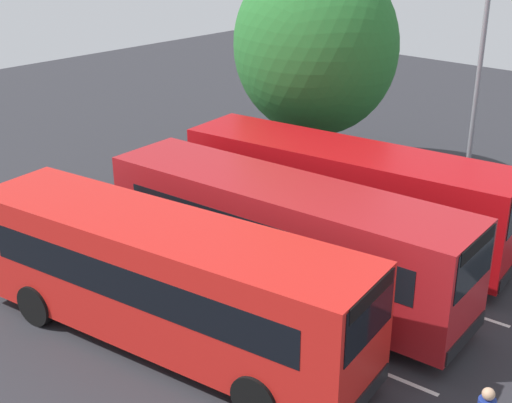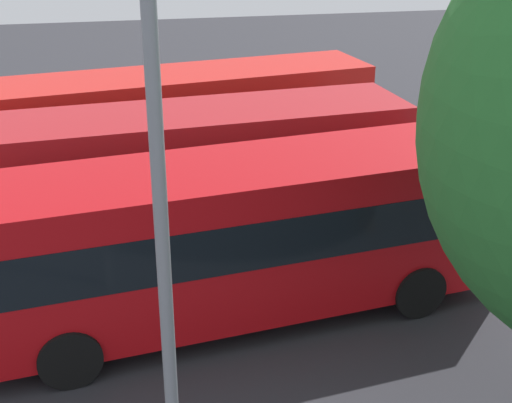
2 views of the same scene
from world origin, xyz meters
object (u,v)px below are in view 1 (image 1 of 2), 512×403
bus_center_left (284,234)px  depot_tree (315,46)px  street_lamp (474,70)px  bus_far_left (165,279)px  bus_center_right (345,192)px

bus_center_left → depot_tree: depot_tree is taller
street_lamp → bus_center_left: bearing=6.0°
bus_far_left → bus_center_right: same height
bus_far_left → bus_center_right: size_ratio=1.00×
bus_center_left → street_lamp: 8.59m
bus_center_left → street_lamp: street_lamp is taller
bus_center_left → depot_tree: (-5.24, 7.91, 3.20)m
bus_center_left → bus_center_right: size_ratio=0.99×
bus_far_left → street_lamp: bearing=74.1°
bus_far_left → bus_center_left: bearing=74.4°
street_lamp → depot_tree: (-6.24, -0.00, 0.00)m
bus_center_left → bus_center_right: (-0.54, 3.50, 0.00)m
bus_far_left → bus_center_right: 7.17m
bus_far_left → street_lamp: street_lamp is taller
street_lamp → bus_center_right: bearing=-6.1°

